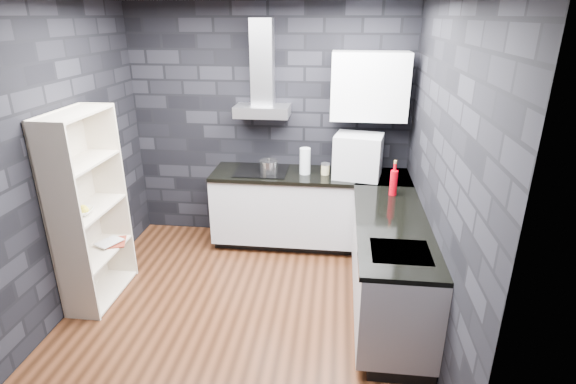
% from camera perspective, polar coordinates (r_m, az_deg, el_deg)
% --- Properties ---
extents(ground, '(3.20, 3.20, 0.00)m').
position_cam_1_polar(ground, '(4.36, -5.44, -14.35)').
color(ground, '#492614').
extents(wall_back, '(3.20, 0.05, 2.70)m').
position_cam_1_polar(wall_back, '(5.27, -2.33, 8.41)').
color(wall_back, black).
rests_on(wall_back, ground).
extents(wall_front, '(3.20, 0.05, 2.70)m').
position_cam_1_polar(wall_front, '(2.32, -14.94, -10.40)').
color(wall_front, black).
rests_on(wall_front, ground).
extents(wall_left, '(0.05, 3.20, 2.70)m').
position_cam_1_polar(wall_left, '(4.38, -27.43, 3.21)').
color(wall_left, black).
rests_on(wall_left, ground).
extents(wall_right, '(0.05, 3.20, 2.70)m').
position_cam_1_polar(wall_right, '(3.73, 18.98, 1.63)').
color(wall_right, black).
rests_on(wall_right, ground).
extents(toekick_back, '(2.18, 0.50, 0.10)m').
position_cam_1_polar(toekick_back, '(5.40, 2.69, -5.99)').
color(toekick_back, black).
rests_on(toekick_back, ground).
extents(toekick_right, '(0.50, 1.78, 0.10)m').
position_cam_1_polar(toekick_right, '(4.37, 12.85, -13.96)').
color(toekick_right, black).
rests_on(toekick_right, ground).
extents(counter_back_cab, '(2.20, 0.60, 0.76)m').
position_cam_1_polar(counter_back_cab, '(5.18, 2.74, -1.98)').
color(counter_back_cab, '#B7B6BB').
rests_on(counter_back_cab, ground).
extents(counter_right_cab, '(0.60, 1.80, 0.76)m').
position_cam_1_polar(counter_right_cab, '(4.13, 12.79, -9.08)').
color(counter_right_cab, '#B7B6BB').
rests_on(counter_right_cab, ground).
extents(counter_back_top, '(2.20, 0.62, 0.04)m').
position_cam_1_polar(counter_back_top, '(5.02, 2.81, 2.16)').
color(counter_back_top, black).
rests_on(counter_back_top, counter_back_cab).
extents(counter_right_top, '(0.62, 1.80, 0.04)m').
position_cam_1_polar(counter_right_top, '(3.94, 13.12, -4.07)').
color(counter_right_top, black).
rests_on(counter_right_top, counter_right_cab).
extents(counter_corner_top, '(0.62, 0.62, 0.04)m').
position_cam_1_polar(counter_corner_top, '(5.05, 11.92, 1.80)').
color(counter_corner_top, black).
rests_on(counter_corner_top, counter_right_cab).
extents(hood_body, '(0.60, 0.34, 0.12)m').
position_cam_1_polar(hood_body, '(5.04, -3.28, 10.24)').
color(hood_body, '#BBBBC0').
rests_on(hood_body, wall_back).
extents(hood_chimney, '(0.24, 0.20, 0.90)m').
position_cam_1_polar(hood_chimney, '(5.04, -3.27, 16.10)').
color(hood_chimney, '#BBBBC0').
rests_on(hood_chimney, hood_body).
extents(upper_cabinet, '(0.80, 0.35, 0.70)m').
position_cam_1_polar(upper_cabinet, '(4.92, 10.31, 13.09)').
color(upper_cabinet, white).
rests_on(upper_cabinet, wall_back).
extents(cooktop, '(0.58, 0.50, 0.01)m').
position_cam_1_polar(cooktop, '(5.09, -3.37, 2.71)').
color(cooktop, black).
rests_on(cooktop, counter_back_top).
extents(sink_rim, '(0.44, 0.40, 0.01)m').
position_cam_1_polar(sink_rim, '(3.50, 14.11, -7.39)').
color(sink_rim, '#BBBBC0').
rests_on(sink_rim, counter_right_top).
extents(pot, '(0.24, 0.24, 0.12)m').
position_cam_1_polar(pot, '(5.01, -2.45, 3.22)').
color(pot, silver).
rests_on(pot, cooktop).
extents(glass_vase, '(0.14, 0.14, 0.29)m').
position_cam_1_polar(glass_vase, '(4.96, 2.17, 3.94)').
color(glass_vase, silver).
rests_on(glass_vase, counter_back_top).
extents(storage_jar, '(0.10, 0.10, 0.11)m').
position_cam_1_polar(storage_jar, '(4.98, 4.75, 2.87)').
color(storage_jar, tan).
rests_on(storage_jar, counter_back_top).
extents(utensil_crock, '(0.13, 0.13, 0.13)m').
position_cam_1_polar(utensil_crock, '(5.06, 6.18, 3.22)').
color(utensil_crock, silver).
rests_on(utensil_crock, counter_back_top).
extents(appliance_garage, '(0.55, 0.46, 0.49)m').
position_cam_1_polar(appliance_garage, '(4.89, 8.88, 4.41)').
color(appliance_garage, '#B9BBC0').
rests_on(appliance_garage, counter_back_top).
extents(red_bottle, '(0.08, 0.08, 0.25)m').
position_cam_1_polar(red_bottle, '(4.49, 13.25, 1.13)').
color(red_bottle, '#B7000D').
rests_on(red_bottle, counter_right_top).
extents(bookshelf, '(0.39, 0.82, 1.80)m').
position_cam_1_polar(bookshelf, '(4.46, -23.90, -2.10)').
color(bookshelf, beige).
rests_on(bookshelf, ground).
extents(fruit_bowl, '(0.23, 0.23, 0.05)m').
position_cam_1_polar(fruit_bowl, '(4.35, -24.74, -2.28)').
color(fruit_bowl, white).
rests_on(fruit_bowl, bookshelf).
extents(book_red, '(0.18, 0.09, 0.25)m').
position_cam_1_polar(book_red, '(4.72, -22.31, -4.90)').
color(book_red, maroon).
rests_on(book_red, bookshelf).
extents(book_second, '(0.16, 0.09, 0.23)m').
position_cam_1_polar(book_second, '(4.75, -22.54, -4.51)').
color(book_second, '#B2B2B2').
rests_on(book_second, bookshelf).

